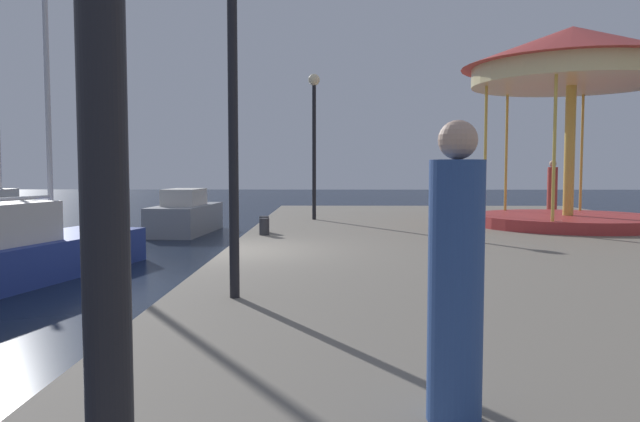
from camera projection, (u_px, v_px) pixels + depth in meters
ground_plane at (224, 291)px, 11.82m from camera, size 120.00×120.00×0.00m
quay_dock at (538, 271)px, 11.71m from camera, size 12.13×29.03×0.80m
motorboat_grey at (186, 216)px, 22.53m from camera, size 2.00×4.50×1.65m
sailboat_blue at (21, 250)px, 12.93m from camera, size 3.38×6.42×7.42m
carousel at (572, 77)px, 16.48m from camera, size 5.89×5.89×5.41m
lamp_post_mid_promenade at (232, 52)px, 7.21m from camera, size 0.36×0.36×4.31m
lamp_post_far_end at (314, 121)px, 18.78m from camera, size 0.36×0.36×4.49m
bollard_north at (264, 227)px, 14.47m from camera, size 0.24×0.24×0.40m
bollard_south at (264, 224)px, 15.09m from camera, size 0.24×0.24×0.40m
person_by_the_water at (552, 189)px, 21.11m from camera, size 0.34×0.34×1.88m
person_near_carousel at (456, 281)px, 3.74m from camera, size 0.34×0.34×1.86m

